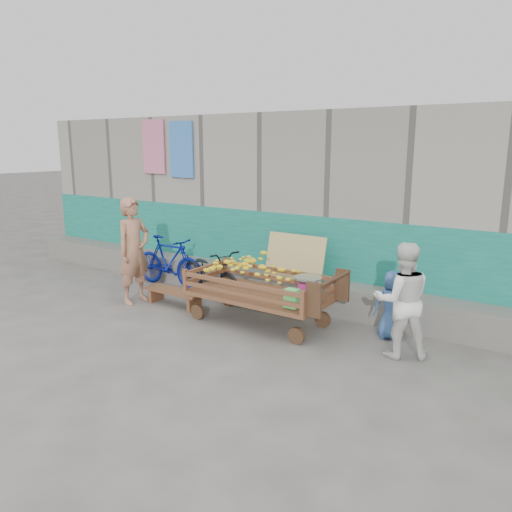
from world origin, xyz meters
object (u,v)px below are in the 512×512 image
Objects in this scene: bench at (175,294)px; vendor_man at (134,251)px; woman at (402,300)px; bicycle_dark at (210,273)px; bicycle_blue at (169,261)px; banana_cart at (257,280)px; child at (392,305)px.

vendor_man is (-0.64, -0.21, 0.66)m from bench.
woman is at bearing 1.96° from bench.
woman is 3.42m from bicycle_dark.
bicycle_blue is (-0.85, 0.77, 0.27)m from bench.
vendor_man reaches higher than bicycle_dark.
banana_cart is 2.45m from bicycle_blue.
woman reaches higher than banana_cart.
bench is 3.35m from child.
child reaches higher than bicycle_dark.
woman is at bearing -100.43° from bicycle_blue.
vendor_man is at bearing -26.54° from woman.
banana_cart is 1.44× the size of bicycle_blue.
child is (3.92, 0.81, -0.39)m from vendor_man.
banana_cart is at bearing -96.48° from bicycle_dark.
vendor_man is at bearing -170.48° from bicycle_blue.
child is at bearing 16.00° from banana_cart.
bicycle_dark is at bearing -39.96° from woman.
vendor_man is at bearing -161.83° from bench.
bench is at bearing -134.29° from bicycle_blue.
vendor_man is 1.22× the size of woman.
vendor_man reaches higher than banana_cart.
bench is at bearing -29.11° from woman.
child is 0.60× the size of bicycle_blue.
vendor_man is 1.28m from bicycle_dark.
banana_cart is 2.18m from vendor_man.
bicycle_blue is (-4.41, 0.64, -0.24)m from woman.
banana_cart is at bearing -108.10° from bicycle_blue.
vendor_man is 4.03m from child.
banana_cart is at bearing -81.33° from vendor_man.
woman is 4.46m from bicycle_blue.
bicycle_blue is at bearing 164.01° from banana_cart.
bicycle_dark is (0.20, 0.65, 0.23)m from bench.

